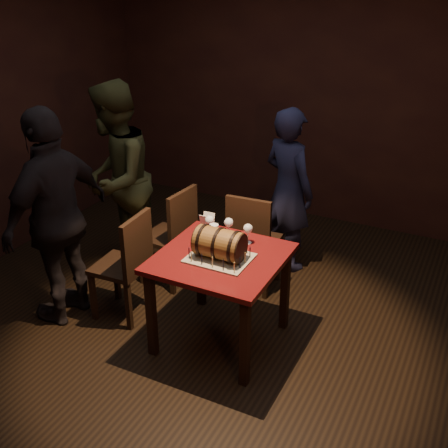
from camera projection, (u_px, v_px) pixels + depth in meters
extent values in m
plane|color=black|center=(216.00, 331.00, 4.53)|extent=(5.00, 5.00, 0.00)
cube|color=black|center=(324.00, 95.00, 5.93)|extent=(5.00, 0.04, 2.80)
cube|color=#480C0E|center=(220.00, 258.00, 4.12)|extent=(0.90, 0.90, 0.04)
cube|color=black|center=(151.00, 314.00, 4.13)|extent=(0.06, 0.06, 0.71)
cube|color=black|center=(245.00, 343.00, 3.83)|extent=(0.06, 0.06, 0.71)
cube|color=black|center=(201.00, 267.00, 4.74)|extent=(0.06, 0.06, 0.71)
cube|color=black|center=(285.00, 289.00, 4.44)|extent=(0.06, 0.06, 0.71)
cube|color=gray|center=(220.00, 258.00, 4.07)|extent=(0.45, 0.35, 0.01)
cylinder|color=brown|center=(220.00, 244.00, 4.02)|extent=(0.34, 0.22, 0.22)
cylinder|color=black|center=(204.00, 240.00, 4.07)|extent=(0.02, 0.24, 0.24)
cylinder|color=black|center=(220.00, 244.00, 4.02)|extent=(0.02, 0.24, 0.24)
cylinder|color=black|center=(235.00, 247.00, 3.97)|extent=(0.02, 0.24, 0.24)
cylinder|color=black|center=(198.00, 239.00, 4.09)|extent=(0.01, 0.22, 0.22)
cylinder|color=black|center=(241.00, 249.00, 3.95)|extent=(0.01, 0.22, 0.22)
cylinder|color=black|center=(196.00, 238.00, 4.10)|extent=(0.04, 0.02, 0.02)
sphere|color=black|center=(194.00, 238.00, 4.11)|extent=(0.03, 0.03, 0.03)
cylinder|color=#DED085|center=(191.00, 257.00, 4.00)|extent=(0.01, 0.01, 0.08)
cylinder|color=black|center=(191.00, 251.00, 3.98)|extent=(0.00, 0.00, 0.01)
cylinder|color=black|center=(202.00, 259.00, 3.96)|extent=(0.01, 0.01, 0.08)
cylinder|color=black|center=(202.00, 254.00, 3.94)|extent=(0.00, 0.00, 0.01)
cylinder|color=#DED085|center=(212.00, 262.00, 3.93)|extent=(0.01, 0.01, 0.08)
cylinder|color=black|center=(212.00, 256.00, 3.91)|extent=(0.00, 0.00, 0.01)
cylinder|color=black|center=(223.00, 265.00, 3.89)|extent=(0.01, 0.01, 0.08)
cylinder|color=black|center=(223.00, 259.00, 3.87)|extent=(0.00, 0.00, 0.01)
cylinder|color=#DED085|center=(234.00, 267.00, 3.86)|extent=(0.01, 0.01, 0.08)
cylinder|color=black|center=(234.00, 262.00, 3.84)|extent=(0.00, 0.00, 0.01)
cylinder|color=black|center=(240.00, 263.00, 3.92)|extent=(0.01, 0.01, 0.08)
cylinder|color=black|center=(240.00, 257.00, 3.90)|extent=(0.00, 0.00, 0.01)
cylinder|color=#DED085|center=(245.00, 257.00, 3.99)|extent=(0.01, 0.01, 0.08)
cylinder|color=black|center=(245.00, 252.00, 3.97)|extent=(0.00, 0.00, 0.01)
cylinder|color=black|center=(250.00, 252.00, 4.06)|extent=(0.01, 0.01, 0.08)
cylinder|color=black|center=(250.00, 247.00, 4.04)|extent=(0.00, 0.00, 0.01)
cylinder|color=#DED085|center=(247.00, 248.00, 4.11)|extent=(0.01, 0.01, 0.08)
cylinder|color=black|center=(247.00, 243.00, 4.09)|extent=(0.00, 0.00, 0.01)
cylinder|color=black|center=(237.00, 246.00, 4.14)|extent=(0.01, 0.01, 0.08)
cylinder|color=black|center=(237.00, 241.00, 4.12)|extent=(0.00, 0.00, 0.01)
cylinder|color=#DED085|center=(226.00, 244.00, 4.18)|extent=(0.01, 0.01, 0.08)
cylinder|color=black|center=(226.00, 238.00, 4.16)|extent=(0.00, 0.00, 0.01)
cylinder|color=black|center=(216.00, 241.00, 4.21)|extent=(0.01, 0.01, 0.08)
cylinder|color=black|center=(216.00, 236.00, 4.19)|extent=(0.00, 0.00, 0.01)
cylinder|color=#DED085|center=(206.00, 239.00, 4.24)|extent=(0.01, 0.01, 0.08)
cylinder|color=black|center=(206.00, 234.00, 4.22)|extent=(0.00, 0.00, 0.01)
cylinder|color=black|center=(200.00, 243.00, 4.18)|extent=(0.01, 0.01, 0.08)
cylinder|color=black|center=(200.00, 238.00, 4.17)|extent=(0.00, 0.00, 0.01)
cylinder|color=#DED085|center=(195.00, 248.00, 4.12)|extent=(0.01, 0.01, 0.08)
cylinder|color=black|center=(195.00, 242.00, 4.10)|extent=(0.00, 0.00, 0.01)
cylinder|color=black|center=(189.00, 253.00, 4.05)|extent=(0.01, 0.01, 0.08)
cylinder|color=black|center=(189.00, 247.00, 4.03)|extent=(0.00, 0.00, 0.01)
cylinder|color=silver|center=(210.00, 234.00, 4.43)|extent=(0.06, 0.06, 0.01)
cylinder|color=silver|center=(210.00, 229.00, 4.41)|extent=(0.01, 0.01, 0.09)
sphere|color=silver|center=(210.00, 220.00, 4.38)|extent=(0.07, 0.07, 0.07)
sphere|color=#591114|center=(210.00, 221.00, 4.38)|extent=(0.05, 0.05, 0.05)
cylinder|color=silver|center=(229.00, 236.00, 4.39)|extent=(0.06, 0.06, 0.01)
cylinder|color=silver|center=(229.00, 231.00, 4.37)|extent=(0.01, 0.01, 0.09)
sphere|color=silver|center=(229.00, 222.00, 4.34)|extent=(0.07, 0.07, 0.07)
cylinder|color=silver|center=(248.00, 243.00, 4.29)|extent=(0.06, 0.06, 0.01)
cylinder|color=silver|center=(248.00, 237.00, 4.27)|extent=(0.01, 0.01, 0.09)
sphere|color=silver|center=(248.00, 228.00, 4.24)|extent=(0.07, 0.07, 0.07)
sphere|color=#BF594C|center=(248.00, 229.00, 4.24)|extent=(0.05, 0.05, 0.05)
cylinder|color=silver|center=(214.00, 234.00, 4.27)|extent=(0.07, 0.07, 0.15)
cylinder|color=#9E5414|center=(214.00, 236.00, 4.28)|extent=(0.06, 0.06, 0.11)
cylinder|color=white|center=(214.00, 228.00, 4.25)|extent=(0.06, 0.06, 0.02)
cube|color=black|center=(255.00, 241.00, 4.97)|extent=(0.42, 0.42, 0.04)
cube|color=black|center=(278.00, 259.00, 5.15)|extent=(0.04, 0.04, 0.43)
cube|color=black|center=(244.00, 252.00, 5.28)|extent=(0.04, 0.04, 0.43)
cube|color=black|center=(266.00, 277.00, 4.87)|extent=(0.04, 0.04, 0.43)
cube|color=black|center=(230.00, 269.00, 4.99)|extent=(0.04, 0.04, 0.43)
cube|color=black|center=(248.00, 224.00, 4.71)|extent=(0.40, 0.06, 0.46)
cube|color=black|center=(167.00, 237.00, 5.05)|extent=(0.43, 0.43, 0.04)
cube|color=black|center=(165.00, 248.00, 5.36)|extent=(0.04, 0.04, 0.43)
cube|color=black|center=(142.00, 263.00, 5.10)|extent=(0.04, 0.04, 0.43)
cube|color=black|center=(194.00, 257.00, 5.20)|extent=(0.04, 0.04, 0.43)
cube|color=black|center=(172.00, 273.00, 4.94)|extent=(0.04, 0.04, 0.43)
cube|color=black|center=(183.00, 216.00, 4.85)|extent=(0.07, 0.40, 0.46)
cube|color=black|center=(120.00, 267.00, 4.57)|extent=(0.42, 0.42, 0.04)
cube|color=black|center=(117.00, 277.00, 4.87)|extent=(0.04, 0.04, 0.43)
cube|color=black|center=(93.00, 297.00, 4.59)|extent=(0.04, 0.04, 0.43)
cube|color=black|center=(151.00, 286.00, 4.75)|extent=(0.04, 0.04, 0.43)
cube|color=black|center=(129.00, 306.00, 4.47)|extent=(0.04, 0.04, 0.43)
cube|color=black|center=(137.00, 244.00, 4.39)|extent=(0.06, 0.40, 0.46)
imported|color=#1B1C37|center=(288.00, 190.00, 5.19)|extent=(0.67, 0.58, 1.55)
imported|color=#39391C|center=(116.00, 180.00, 5.09)|extent=(0.91, 1.04, 1.79)
imported|color=black|center=(57.00, 218.00, 4.38)|extent=(0.50, 1.06, 1.77)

